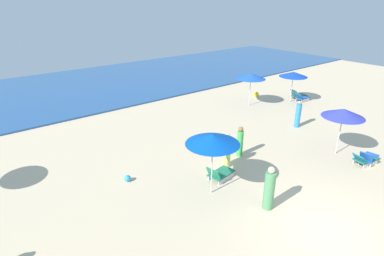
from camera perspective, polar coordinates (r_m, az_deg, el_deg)
name	(u,v)px	position (r m, az deg, el deg)	size (l,w,h in m)	color
ground_plane	(329,232)	(11.94, 23.70, -17.04)	(60.00, 60.00, 0.00)	beige
ocean	(83,87)	(28.81, -19.36, 7.08)	(60.00, 14.37, 0.12)	#285593
umbrella_0	(293,74)	(24.08, 18.06, 9.33)	(2.02, 2.02, 2.27)	silver
lounge_chair_0_0	(298,96)	(25.33, 18.83, 5.64)	(1.33, 0.89, 0.79)	silver
lounge_chair_0_1	(302,98)	(24.90, 19.47, 5.22)	(1.25, 0.58, 0.68)	silver
umbrella_1	(213,139)	(11.68, 3.80, -2.08)	(2.09, 2.09, 2.56)	silver
lounge_chair_1_0	(220,174)	(13.62, 5.11, -8.34)	(1.35, 0.85, 0.70)	silver
umbrella_3	(251,76)	(22.47, 10.73, 9.30)	(2.07, 2.07, 2.35)	silver
umbrella_4	(344,113)	(16.55, 25.98, 2.48)	(1.99, 1.99, 2.38)	silver
lounge_chair_4_0	(365,160)	(16.70, 29.02, -5.08)	(1.33, 0.82, 0.63)	silver
lounge_chair_4_1	(368,158)	(16.91, 29.54, -4.82)	(1.28, 0.69, 0.75)	silver
beachgoer_1	(269,189)	(11.90, 13.95, -10.84)	(0.46, 0.46, 1.75)	#529360
beachgoer_2	(298,115)	(19.68, 18.82, 2.31)	(0.43, 0.43, 1.65)	#2E86D5
beachgoer_3	(240,142)	(15.41, 8.77, -2.52)	(0.42, 0.42, 1.55)	green
beachgoer_5	(227,151)	(14.37, 6.36, -4.22)	(0.40, 0.40, 1.66)	#F9F779
beach_ball_0	(256,94)	(25.15, 11.67, 6.06)	(0.40, 0.40, 0.40)	yellow
beach_ball_1	(128,178)	(13.74, -11.71, -9.00)	(0.28, 0.28, 0.28)	#2E9BCF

